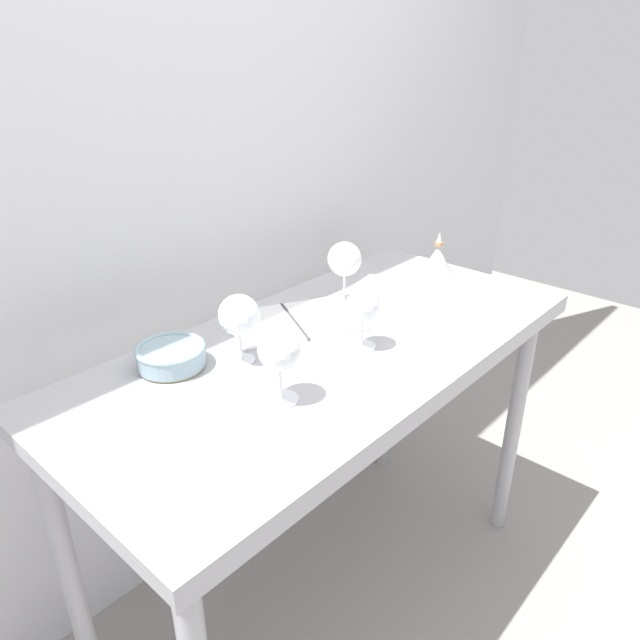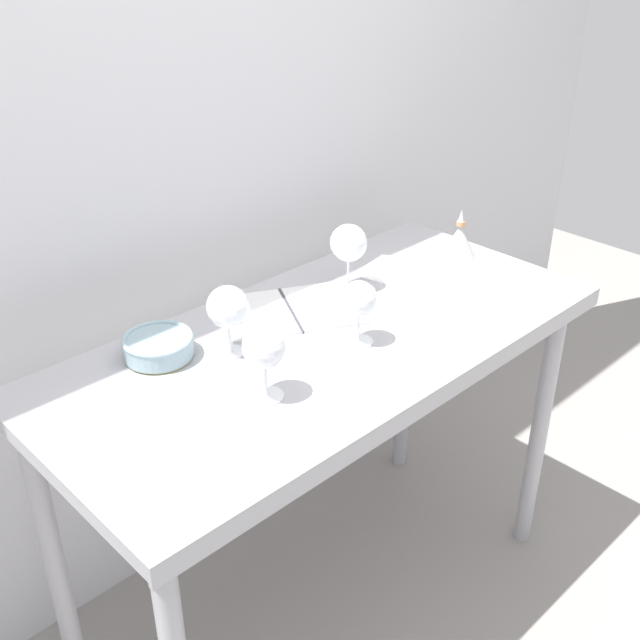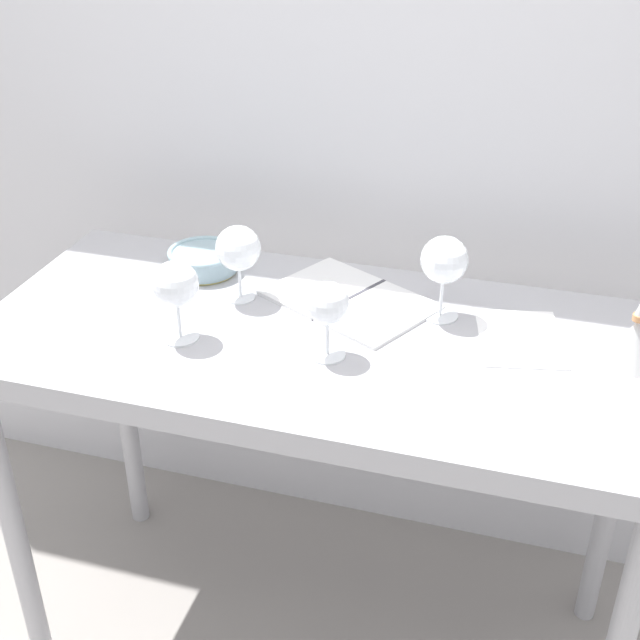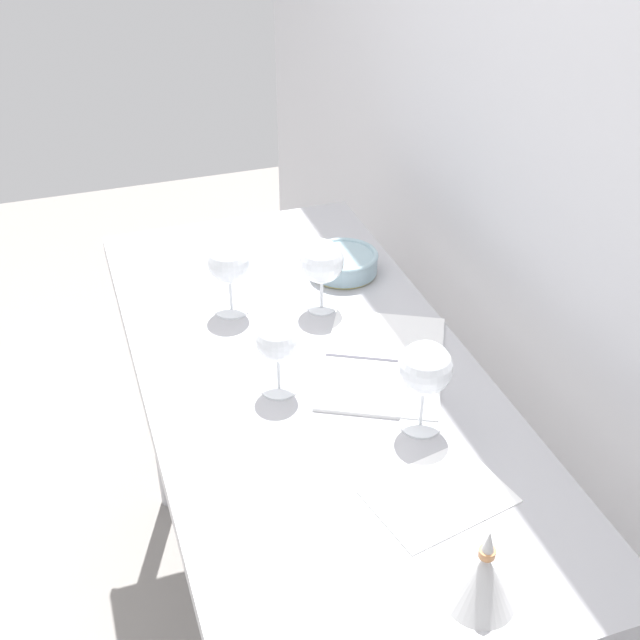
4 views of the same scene
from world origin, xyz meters
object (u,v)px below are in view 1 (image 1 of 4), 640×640
decanter_funnel (437,259)px  wine_glass_far_left (239,316)px  open_notebook (294,321)px  tasting_bowl (171,356)px  wine_glass_far_right (345,261)px  wine_glass_near_left (280,351)px  tasting_sheet_upper (391,289)px  wine_glass_near_center (363,307)px

decanter_funnel → wine_glass_far_left: bearing=177.7°
open_notebook → tasting_bowl: size_ratio=2.54×
wine_glass_far_left → decanter_funnel: wine_glass_far_left is taller
wine_glass_far_right → tasting_bowl: bearing=174.5°
wine_glass_far_right → wine_glass_near_left: 0.53m
wine_glass_far_left → tasting_bowl: bearing=142.5°
open_notebook → tasting_sheet_upper: 0.37m
wine_glass_far_left → tasting_sheet_upper: 0.61m
tasting_bowl → wine_glass_near_center: bearing=-35.6°
tasting_sheet_upper → decanter_funnel: bearing=-20.9°
wine_glass_far_right → decanter_funnel: wine_glass_far_right is taller
wine_glass_near_left → decanter_funnel: wine_glass_near_left is taller
wine_glass_far_left → wine_glass_near_center: bearing=-34.6°
wine_glass_near_left → decanter_funnel: (0.86, 0.16, -0.07)m
tasting_bowl → decanter_funnel: bearing=-8.0°
wine_glass_near_center → wine_glass_near_left: bearing=-176.0°
wine_glass_far_left → decanter_funnel: bearing=-2.3°
wine_glass_far_left → wine_glass_near_left: (-0.06, -0.19, 0.00)m
tasting_sheet_upper → open_notebook: bearing=159.8°
tasting_sheet_upper → tasting_bowl: 0.73m
wine_glass_far_left → open_notebook: (0.23, 0.05, -0.11)m
wine_glass_far_right → wine_glass_near_left: (-0.48, -0.23, -0.01)m
open_notebook → tasting_bowl: bearing=-159.8°
wine_glass_near_left → wine_glass_far_right: bearing=25.8°
decanter_funnel → wine_glass_far_right: bearing=168.4°
wine_glass_near_left → decanter_funnel: bearing=10.3°
wine_glass_far_right → open_notebook: wine_glass_far_right is taller
tasting_sheet_upper → decanter_funnel: decanter_funnel is taller
wine_glass_far_left → tasting_bowl: 0.18m
open_notebook → tasting_sheet_upper: size_ratio=1.84×
open_notebook → tasting_bowl: 0.36m
wine_glass_far_left → decanter_funnel: 0.80m
open_notebook → wine_glass_far_left: bearing=-139.8°
tasting_bowl → wine_glass_far_right: bearing=-5.5°
wine_glass_near_left → open_notebook: 0.39m
wine_glass_far_right → wine_glass_far_left: wine_glass_far_right is taller
wine_glass_near_center → wine_glass_far_left: bearing=145.4°
wine_glass_far_right → wine_glass_near_left: bearing=-154.2°
decanter_funnel → tasting_sheet_upper: bearing=171.2°
wine_glass_near_center → wine_glass_far_left: size_ratio=0.93×
wine_glass_near_center → wine_glass_near_left: (-0.30, -0.02, 0.01)m
wine_glass_near_center → tasting_bowl: (-0.37, 0.27, -0.08)m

